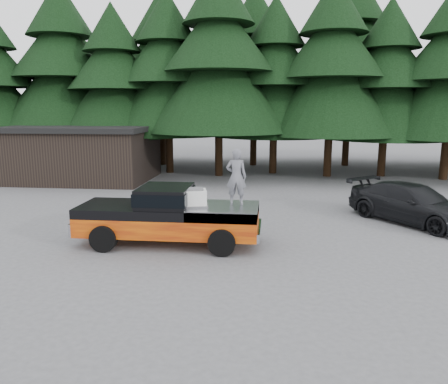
# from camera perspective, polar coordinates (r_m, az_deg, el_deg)

# --- Properties ---
(ground) EXTENTS (120.00, 120.00, 0.00)m
(ground) POSITION_cam_1_polar(r_m,az_deg,el_deg) (14.44, -3.67, -6.85)
(ground) COLOR #525255
(ground) RESTS_ON ground
(pickup_truck) EXTENTS (6.00, 2.04, 1.33)m
(pickup_truck) POSITION_cam_1_polar(r_m,az_deg,el_deg) (14.39, -7.20, -4.21)
(pickup_truck) COLOR orange
(pickup_truck) RESTS_ON ground
(truck_cab) EXTENTS (1.66, 1.90, 0.59)m
(truck_cab) POSITION_cam_1_polar(r_m,az_deg,el_deg) (14.19, -7.69, -0.45)
(truck_cab) COLOR black
(truck_cab) RESTS_ON pickup_truck
(air_compressor) EXTENTS (0.86, 0.77, 0.51)m
(air_compressor) POSITION_cam_1_polar(r_m,az_deg,el_deg) (13.84, -3.89, -0.84)
(air_compressor) COLOR white
(air_compressor) RESTS_ON pickup_truck
(man_on_bed) EXTENTS (0.66, 0.43, 1.81)m
(man_on_bed) POSITION_cam_1_polar(r_m,az_deg,el_deg) (13.99, 1.61, 2.02)
(man_on_bed) COLOR slate
(man_on_bed) RESTS_ON pickup_truck
(parked_car) EXTENTS (4.88, 5.39, 1.51)m
(parked_car) POSITION_cam_1_polar(r_m,az_deg,el_deg) (18.40, 23.39, -1.39)
(parked_car) COLOR black
(parked_car) RESTS_ON ground
(utility_building) EXTENTS (8.40, 6.40, 3.30)m
(utility_building) POSITION_cam_1_polar(r_m,az_deg,el_deg) (28.09, -17.81, 4.91)
(utility_building) COLOR black
(utility_building) RESTS_ON ground
(treeline) EXTENTS (60.15, 16.05, 17.50)m
(treeline) POSITION_cam_1_polar(r_m,az_deg,el_deg) (30.96, 2.66, 17.19)
(treeline) COLOR black
(treeline) RESTS_ON ground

